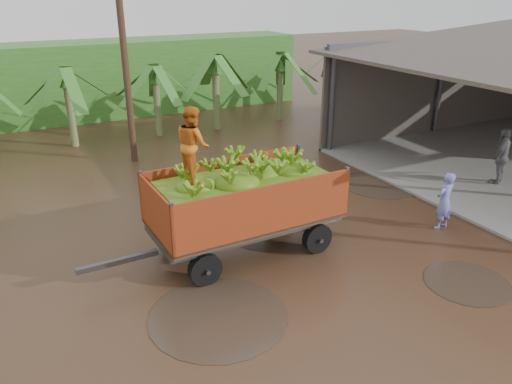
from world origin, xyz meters
TOP-DOWN VIEW (x-y plane):
  - ground at (0.00, 0.00)m, footprint 100.00×100.00m
  - hedge_north at (-2.00, 16.00)m, footprint 22.00×3.00m
  - banana_trailer at (-1.26, 0.10)m, footprint 6.27×2.28m
  - man_blue at (4.02, -1.28)m, footprint 0.62×0.45m
  - man_grey at (8.08, 0.16)m, footprint 1.23×0.86m
  - utility_pole at (-1.85, 8.11)m, footprint 1.20×0.24m
  - banana_plants at (-6.01, 5.97)m, footprint 24.99×20.74m

SIDE VIEW (x-z plane):
  - ground at x=0.00m, z-range 0.00..0.00m
  - man_blue at x=4.02m, z-range 0.00..1.59m
  - man_grey at x=8.08m, z-range 0.00..1.94m
  - banana_trailer at x=-1.26m, z-range -0.50..3.25m
  - banana_plants at x=-6.01m, z-range -0.28..3.72m
  - hedge_north at x=-2.00m, z-range 0.00..3.60m
  - utility_pole at x=-1.85m, z-range 0.06..8.50m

